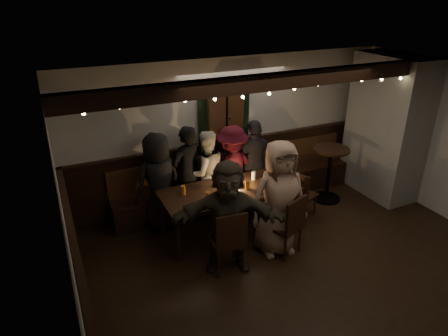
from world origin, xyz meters
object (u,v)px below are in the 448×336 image
person_d (232,169)px  person_g (278,199)px  high_top (329,167)px  person_c (206,173)px  chair_near_left (229,239)px  person_e (254,163)px  chair_near_right (289,223)px  person_f (228,217)px  chair_end (301,192)px  person_a (159,182)px  person_b (187,173)px  dining_table (229,193)px

person_d → person_g: (0.08, -1.37, 0.10)m
high_top → person_c: 2.28m
chair_near_left → person_e: size_ratio=0.61×
chair_near_right → person_d: person_d is taller
chair_near_right → person_d: bearing=96.6°
person_c → person_d: (0.43, -0.13, 0.03)m
high_top → person_f: 2.74m
chair_near_right → chair_end: bearing=46.3°
chair_near_left → high_top: bearing=23.8°
chair_near_right → person_g: bearing=120.4°
person_d → person_g: bearing=71.3°
person_a → chair_end: bearing=148.2°
chair_near_left → high_top: 2.81m
chair_near_right → high_top: bearing=35.4°
person_f → person_d: bearing=85.7°
person_d → person_g: size_ratio=0.89×
chair_near_right → person_g: size_ratio=0.55×
chair_end → person_e: 0.97m
person_a → person_g: bearing=120.6°
person_e → person_f: (-1.22, -1.48, 0.03)m
person_c → person_d: size_ratio=0.96×
person_d → person_c: bearing=-39.0°
person_b → person_f: same height
chair_near_right → person_g: 0.39m
person_a → person_c: bearing=174.0°
chair_end → person_d: (-0.98, 0.71, 0.31)m
person_b → person_d: person_b is taller
dining_table → person_g: bearing=-60.6°
person_e → person_g: (-0.39, -1.42, 0.09)m
person_a → person_g: (1.38, -1.38, 0.07)m
person_b → person_c: person_b is taller
person_a → person_f: 1.53m
chair_end → chair_near_left: bearing=-154.8°
person_e → person_g: bearing=74.0°
dining_table → high_top: 2.14m
chair_near_right → person_d: (-0.18, 1.54, 0.24)m
person_a → person_g: size_ratio=0.92×
person_b → person_e: bearing=155.7°
person_c → person_d: 0.45m
person_e → person_b: bearing=-3.8°
person_b → person_f: size_ratio=1.00×
chair_end → person_d: person_d is taller
dining_table → person_f: size_ratio=1.31×
chair_near_right → person_d: size_ratio=0.62×
chair_end → high_top: 0.88m
person_c → high_top: bearing=165.6°
chair_near_left → person_c: person_c is taller
person_e → chair_near_right: bearing=78.9°
chair_near_left → person_g: 0.94m
chair_near_left → chair_near_right: size_ratio=1.00×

